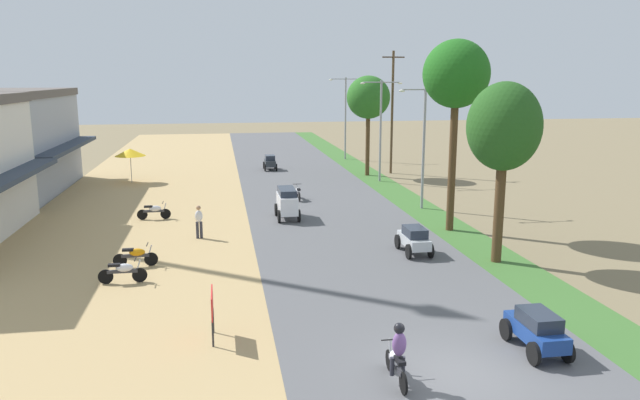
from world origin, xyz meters
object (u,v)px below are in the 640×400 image
street_signboard (212,306)px  car_hatchback_charcoal (270,162)px  parked_motorbike_third (154,210)px  vendor_umbrella (130,152)px  streetlamp_near (424,139)px  median_tree_third (368,98)px  utility_pole_near (392,111)px  car_van_white (287,202)px  parked_motorbike_nearest (123,270)px  motorbike_foreground_rider (397,354)px  parked_motorbike_second (136,255)px  streetlamp_mid (381,123)px  median_tree_nearest (504,128)px  car_sedan_blue (537,329)px  pedestrian_on_shoulder (199,220)px  streetlamp_far (345,112)px  motorbike_ahead_second (298,192)px  car_sedan_silver (414,239)px  median_tree_second (456,76)px

street_signboard → car_hatchback_charcoal: bearing=82.2°
parked_motorbike_third → car_hatchback_charcoal: (7.73, 16.64, 0.19)m
vendor_umbrella → streetlamp_near: bearing=-33.3°
vendor_umbrella → median_tree_third: (17.92, 0.45, 3.80)m
vendor_umbrella → utility_pole_near: bearing=4.2°
median_tree_third → car_van_white: (-7.92, -13.80, -5.08)m
parked_motorbike_nearest → median_tree_third: (15.20, 23.19, 5.56)m
street_signboard → motorbike_foreground_rider: size_ratio=0.83×
parked_motorbike_second → streetlamp_mid: 24.15m
median_tree_nearest → utility_pole_near: size_ratio=0.77×
median_tree_third → car_van_white: 16.71m
car_sedan_blue → median_tree_third: bearing=84.9°
parked_motorbike_nearest → pedestrian_on_shoulder: bearing=66.4°
median_tree_third → pedestrian_on_shoulder: bearing=-126.3°
median_tree_nearest → motorbike_foreground_rider: (-7.13, -9.29, -4.81)m
vendor_umbrella → street_signboard: bearing=-77.9°
median_tree_third → streetlamp_mid: median_tree_third is taller
utility_pole_near → parked_motorbike_second: bearing=-127.8°
median_tree_third → streetlamp_far: (0.25, 9.73, -1.66)m
utility_pole_near → streetlamp_far: bearing=102.8°
median_tree_nearest → motorbike_ahead_second: median_tree_nearest is taller
street_signboard → car_sedan_blue: 9.33m
median_tree_nearest → car_sedan_silver: size_ratio=3.31×
parked_motorbike_third → car_sedan_blue: 22.18m
streetlamp_mid → car_van_white: (-8.18, -10.98, -3.33)m
car_sedan_silver → motorbike_ahead_second: (-3.51, 12.54, -0.17)m
vendor_umbrella → median_tree_second: median_tree_second is taller
street_signboard → median_tree_third: 31.55m
streetlamp_far → car_van_white: (-8.18, -23.53, -3.43)m
median_tree_nearest → car_sedan_silver: (-3.08, 1.66, -4.93)m
median_tree_third → utility_pole_near: size_ratio=0.80×
median_tree_second → car_van_white: bearing=154.5°
car_hatchback_charcoal → vendor_umbrella: bearing=-157.3°
vendor_umbrella → streetlamp_mid: bearing=-7.4°
median_tree_third → streetlamp_near: 12.55m
vendor_umbrella → streetlamp_far: 20.94m
streetlamp_mid → car_sedan_blue: size_ratio=3.28×
median_tree_nearest → streetlamp_mid: (0.33, 20.14, -1.31)m
motorbike_ahead_second → car_sedan_blue: bearing=-80.2°
streetlamp_far → car_sedan_silver: (-3.41, -31.02, -3.71)m
street_signboard → car_hatchback_charcoal: street_signboard is taller
pedestrian_on_shoulder → median_tree_third: (12.56, 17.12, 5.14)m
median_tree_third → streetlamp_near: bearing=-88.8°
parked_motorbike_third → median_tree_second: median_tree_second is taller
streetlamp_near → car_sedan_blue: size_ratio=3.14×
streetlamp_mid → utility_pole_near: (1.97, 3.86, 0.70)m
parked_motorbike_second → car_sedan_silver: bearing=-0.6°
pedestrian_on_shoulder → median_tree_second: 14.24m
parked_motorbike_nearest → vendor_umbrella: bearing=96.8°
pedestrian_on_shoulder → median_tree_third: 21.84m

